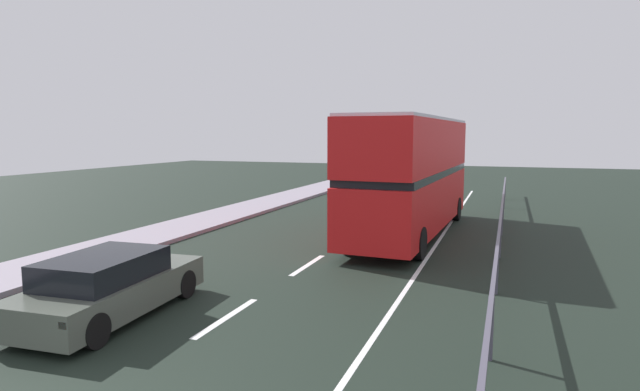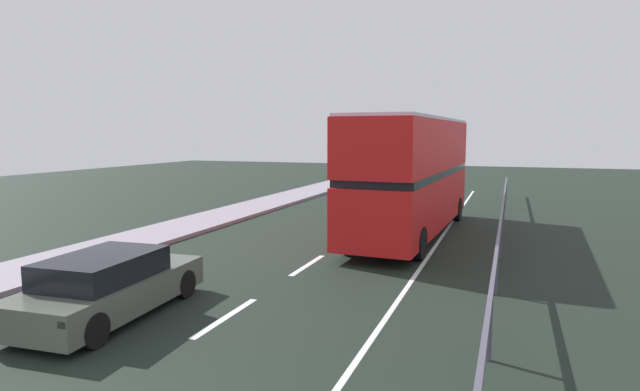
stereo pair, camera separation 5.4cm
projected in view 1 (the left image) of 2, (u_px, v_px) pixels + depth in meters
lane_paint_markings at (353, 286)px, 12.86m from camera, size 3.23×46.00×0.01m
bridge_side_railing at (497, 256)px, 12.10m from camera, size 0.10×42.00×1.13m
double_decker_bus_red at (412, 173)px, 19.17m from camera, size 2.90×10.87×4.32m
hatchback_car_near at (109, 286)px, 10.63m from camera, size 2.05×4.47×1.33m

